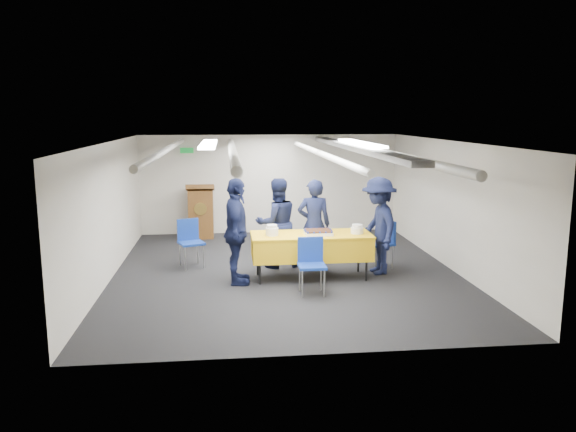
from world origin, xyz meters
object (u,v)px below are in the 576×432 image
object	(u,v)px
chair_right	(384,239)
serving_table	(311,246)
sailor_d	(378,226)
sheet_cake	(318,232)
chair_left	(190,238)
chair_near	(311,259)
sailor_c	(236,232)
podium	(201,211)
sailor_a	(314,224)
sailor_b	(277,223)

from	to	relation	value
chair_right	serving_table	bearing A→B (deg)	-159.45
serving_table	sailor_d	distance (m)	1.26
sheet_cake	chair_left	size ratio (longest dim) A/B	0.54
serving_table	chair_left	world-z (taller)	chair_left
sailor_d	chair_near	bearing A→B (deg)	-59.29
chair_near	sailor_c	distance (m)	1.34
podium	serving_table	bearing A→B (deg)	-59.86
chair_near	sailor_d	xyz separation A→B (m)	(1.33, 0.96, 0.32)
serving_table	podium	distance (m)	3.98
sailor_d	sailor_a	bearing A→B (deg)	-115.88
sailor_b	sailor_a	bearing A→B (deg)	150.31
chair_near	sailor_a	xyz separation A→B (m)	(0.26, 1.37, 0.29)
sailor_c	sailor_d	distance (m)	2.50
serving_table	chair_left	distance (m)	2.33
serving_table	chair_right	world-z (taller)	chair_right
sheet_cake	sailor_a	distance (m)	0.64
sailor_c	chair_left	bearing A→B (deg)	36.62
sheet_cake	sailor_b	xyz separation A→B (m)	(-0.62, 0.83, 0.01)
chair_near	chair_right	world-z (taller)	same
podium	sailor_a	bearing A→B (deg)	-53.29
sailor_c	sailor_d	bearing A→B (deg)	-79.72
chair_right	chair_left	distance (m)	3.56
serving_table	sailor_b	world-z (taller)	sailor_b
chair_near	sailor_d	size ratio (longest dim) A/B	0.51
serving_table	sailor_c	bearing A→B (deg)	-171.25
sailor_d	sailor_b	bearing A→B (deg)	-114.20
chair_left	podium	bearing A→B (deg)	87.55
podium	sailor_c	xyz separation A→B (m)	(0.73, -3.63, 0.26)
podium	sailor_d	xyz separation A→B (m)	(3.21, -3.27, 0.24)
sheet_cake	sailor_a	xyz separation A→B (m)	(0.03, 0.64, 0.01)
sailor_a	sailor_c	world-z (taller)	sailor_c
serving_table	sailor_b	xyz separation A→B (m)	(-0.51, 0.77, 0.26)
chair_near	sailor_d	distance (m)	1.67
sailor_b	sailor_c	size ratio (longest dim) A/B	0.93
sheet_cake	sailor_c	xyz separation A→B (m)	(-1.38, -0.13, 0.07)
chair_near	chair_right	bearing A→B (deg)	40.57
podium	sailor_d	size ratio (longest dim) A/B	0.74
chair_near	sheet_cake	bearing A→B (deg)	72.55
sheet_cake	sailor_c	size ratio (longest dim) A/B	0.27
podium	chair_left	bearing A→B (deg)	-92.45
chair_right	chair_left	xyz separation A→B (m)	(-3.53, 0.47, 0.00)
sheet_cake	sailor_d	world-z (taller)	sailor_d
sailor_b	chair_left	bearing A→B (deg)	-22.04
sheet_cake	chair_left	bearing A→B (deg)	154.12
chair_right	sheet_cake	bearing A→B (deg)	-155.54
sailor_a	podium	bearing A→B (deg)	-48.08
sheet_cake	chair_near	size ratio (longest dim) A/B	0.54
sailor_a	sailor_d	size ratio (longest dim) A/B	0.96
serving_table	sheet_cake	xyz separation A→B (m)	(0.11, -0.06, 0.25)
podium	chair_near	distance (m)	4.63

